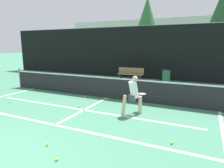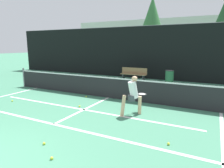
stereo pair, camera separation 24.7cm
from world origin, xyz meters
The scene contains 20 objects.
court_baseline_near centered at (0.00, 2.70, 0.00)m, with size 11.00×0.10×0.01m, color white.
court_service_line centered at (0.00, 4.26, 0.00)m, with size 8.25×0.10×0.01m, color white.
court_center_mark centered at (0.00, 4.44, 0.00)m, with size 0.10×3.48×0.01m, color white.
court_sideline_left centered at (-4.51, 4.44, 0.00)m, with size 0.10×4.48×0.01m, color white.
court_sideline_right centered at (4.51, 4.44, 0.00)m, with size 0.10×4.48×0.01m, color white.
net centered at (0.00, 6.18, 0.51)m, with size 11.09×0.09×1.07m.
fence_back centered at (0.00, 12.09, 1.83)m, with size 24.00×0.06×3.67m.
player_practicing centered at (1.80, 4.58, 0.73)m, with size 0.75×1.09×1.35m.
tennis_ball_scattered_1 centered at (1.31, 1.25, 0.03)m, with size 0.07×0.07×0.07m, color #D1E033.
tennis_ball_scattered_3 centered at (-0.33, 4.45, 0.03)m, with size 0.07×0.07×0.07m, color #D1E033.
tennis_ball_scattered_6 centered at (0.69, 1.64, 0.03)m, with size 0.07×0.07×0.07m, color #D1E033.
tennis_ball_scattered_9 centered at (-3.32, 3.76, 0.03)m, with size 0.07×0.07×0.07m, color #D1E033.
tennis_ball_scattered_10 centered at (3.34, 2.99, 0.03)m, with size 0.07×0.07×0.07m, color #D1E033.
tennis_ball_scattered_11 centered at (-0.94, 5.78, 0.03)m, with size 0.07×0.07×0.07m, color #D1E033.
courtside_bench centered at (-0.59, 10.86, 0.47)m, with size 1.76×0.39×0.86m.
trash_bin centered at (1.77, 10.79, 0.43)m, with size 0.52×0.52×0.85m.
parked_car centered at (4.54, 15.33, 0.57)m, with size 1.72×4.57×1.35m.
tree_mid centered at (4.74, 19.86, 4.94)m, with size 2.63×2.63×7.01m.
tree_east centered at (-2.02, 19.57, 5.11)m, with size 2.72×2.72×7.25m.
building_far centered at (0.00, 30.38, 3.13)m, with size 36.00×2.40×6.27m, color beige.
Camera 1 is at (3.93, -1.65, 2.35)m, focal length 32.00 mm.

